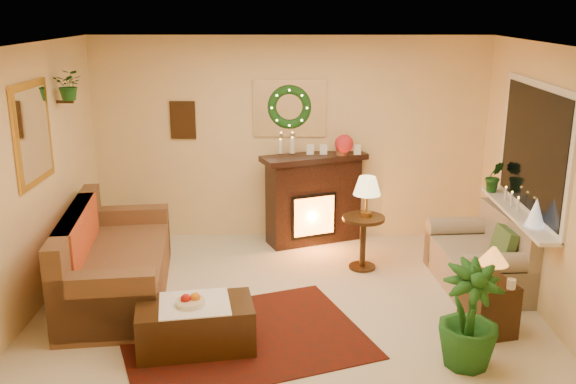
{
  "coord_description": "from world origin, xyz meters",
  "views": [
    {
      "loc": [
        0.06,
        -5.8,
        2.94
      ],
      "look_at": [
        0.0,
        0.35,
        1.15
      ],
      "focal_mm": 40.0,
      "sensor_mm": 36.0,
      "label": 1
    }
  ],
  "objects_px": {
    "loveseat": "(479,248)",
    "coffee_table": "(196,327)",
    "fireplace": "(313,200)",
    "side_table_round": "(363,242)",
    "sofa": "(117,257)",
    "end_table_square": "(489,306)"
  },
  "relations": [
    {
      "from": "sofa",
      "to": "coffee_table",
      "type": "xyz_separation_m",
      "value": [
        0.97,
        -1.09,
        -0.22
      ]
    },
    {
      "from": "loveseat",
      "to": "side_table_round",
      "type": "distance_m",
      "value": 1.28
    },
    {
      "from": "sofa",
      "to": "end_table_square",
      "type": "relative_size",
      "value": 4.3
    },
    {
      "from": "sofa",
      "to": "fireplace",
      "type": "bearing_deg",
      "value": 30.56
    },
    {
      "from": "coffee_table",
      "to": "sofa",
      "type": "bearing_deg",
      "value": 121.28
    },
    {
      "from": "fireplace",
      "to": "loveseat",
      "type": "bearing_deg",
      "value": -60.22
    },
    {
      "from": "end_table_square",
      "to": "coffee_table",
      "type": "relative_size",
      "value": 0.5
    },
    {
      "from": "sofa",
      "to": "loveseat",
      "type": "xyz_separation_m",
      "value": [
        3.84,
        0.31,
        -0.01
      ]
    },
    {
      "from": "end_table_square",
      "to": "sofa",
      "type": "bearing_deg",
      "value": 168.02
    },
    {
      "from": "side_table_round",
      "to": "end_table_square",
      "type": "distance_m",
      "value": 1.83
    },
    {
      "from": "fireplace",
      "to": "sofa",
      "type": "bearing_deg",
      "value": -164.43
    },
    {
      "from": "fireplace",
      "to": "coffee_table",
      "type": "xyz_separation_m",
      "value": [
        -1.12,
        -2.74,
        -0.34
      ]
    },
    {
      "from": "sofa",
      "to": "end_table_square",
      "type": "distance_m",
      "value": 3.73
    },
    {
      "from": "loveseat",
      "to": "coffee_table",
      "type": "relative_size",
      "value": 1.33
    },
    {
      "from": "sofa",
      "to": "end_table_square",
      "type": "height_order",
      "value": "sofa"
    },
    {
      "from": "coffee_table",
      "to": "fireplace",
      "type": "bearing_deg",
      "value": 57.24
    },
    {
      "from": "fireplace",
      "to": "loveseat",
      "type": "relative_size",
      "value": 0.87
    },
    {
      "from": "fireplace",
      "to": "side_table_round",
      "type": "relative_size",
      "value": 1.86
    },
    {
      "from": "sofa",
      "to": "coffee_table",
      "type": "height_order",
      "value": "sofa"
    },
    {
      "from": "side_table_round",
      "to": "coffee_table",
      "type": "relative_size",
      "value": 0.62
    },
    {
      "from": "loveseat",
      "to": "coffee_table",
      "type": "xyz_separation_m",
      "value": [
        -2.87,
        -1.39,
        -0.21
      ]
    },
    {
      "from": "fireplace",
      "to": "loveseat",
      "type": "xyz_separation_m",
      "value": [
        1.75,
        -1.34,
        -0.13
      ]
    }
  ]
}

